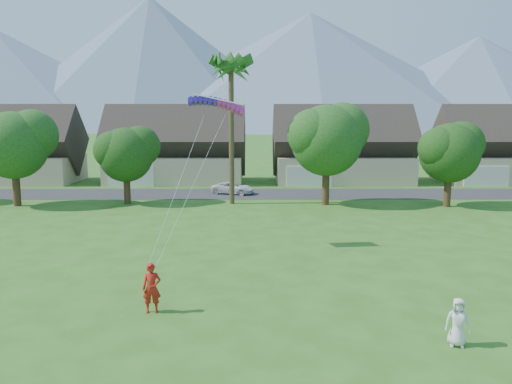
{
  "coord_description": "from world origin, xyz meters",
  "views": [
    {
      "loc": [
        -0.1,
        -13.89,
        7.4
      ],
      "look_at": [
        0.0,
        10.0,
        3.8
      ],
      "focal_mm": 35.0,
      "sensor_mm": 36.0,
      "label": 1
    }
  ],
  "objects_px": {
    "watcher": "(458,322)",
    "parked_car": "(233,188)",
    "parafoil_kite": "(217,102)",
    "kite_flyer": "(152,288)"
  },
  "relations": [
    {
      "from": "kite_flyer",
      "to": "parafoil_kite",
      "type": "height_order",
      "value": "parafoil_kite"
    },
    {
      "from": "parked_car",
      "to": "parafoil_kite",
      "type": "bearing_deg",
      "value": -160.51
    },
    {
      "from": "watcher",
      "to": "kite_flyer",
      "type": "bearing_deg",
      "value": 178.99
    },
    {
      "from": "watcher",
      "to": "parafoil_kite",
      "type": "distance_m",
      "value": 17.1
    },
    {
      "from": "watcher",
      "to": "parked_car",
      "type": "height_order",
      "value": "watcher"
    },
    {
      "from": "kite_flyer",
      "to": "parked_car",
      "type": "height_order",
      "value": "kite_flyer"
    },
    {
      "from": "watcher",
      "to": "parked_car",
      "type": "xyz_separation_m",
      "value": [
        -8.63,
        32.55,
        -0.23
      ]
    },
    {
      "from": "parafoil_kite",
      "to": "watcher",
      "type": "bearing_deg",
      "value": -60.9
    },
    {
      "from": "parafoil_kite",
      "to": "kite_flyer",
      "type": "bearing_deg",
      "value": -105.7
    },
    {
      "from": "parked_car",
      "to": "parafoil_kite",
      "type": "height_order",
      "value": "parafoil_kite"
    }
  ]
}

